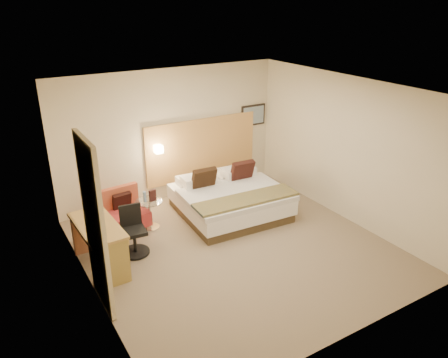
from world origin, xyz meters
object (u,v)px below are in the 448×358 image
bed (230,199)px  desk_chair (134,234)px  lounge_chair (125,213)px  side_table (149,213)px  desk (99,233)px

bed → desk_chair: 2.15m
lounge_chair → desk_chair: 0.91m
bed → side_table: (-1.57, 0.26, -0.01)m
bed → side_table: 1.59m
lounge_chair → side_table: 0.45m
bed → lounge_chair: 2.01m
desk → desk_chair: (0.58, 0.15, -0.27)m
side_table → desk: bearing=-144.2°
desk_chair → bed: bearing=10.7°
bed → lounge_chair: size_ratio=2.65×
bed → lounge_chair: bearing=165.7°
side_table → desk: (-1.13, -0.81, 0.31)m
side_table → desk_chair: desk_chair is taller
bed → desk_chair: bed is taller
lounge_chair → desk: 1.33m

